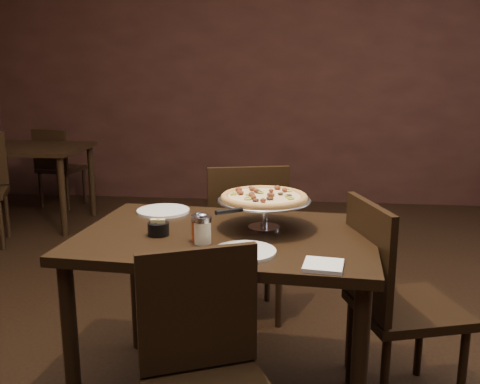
# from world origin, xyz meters

# --- Properties ---
(room) EXTENTS (6.04, 7.04, 2.84)m
(room) POSITION_xyz_m (0.06, 0.03, 1.40)
(room) COLOR black
(room) RESTS_ON ground
(dining_table) EXTENTS (1.24, 0.87, 0.74)m
(dining_table) POSITION_xyz_m (0.00, -0.08, 0.64)
(dining_table) COLOR black
(dining_table) RESTS_ON ground
(background_table) EXTENTS (1.15, 0.76, 0.72)m
(background_table) POSITION_xyz_m (-2.20, 2.37, 0.62)
(background_table) COLOR black
(background_table) RESTS_ON ground
(pizza_stand) EXTENTS (0.39, 0.39, 0.16)m
(pizza_stand) POSITION_xyz_m (0.15, 0.01, 0.87)
(pizza_stand) COLOR silver
(pizza_stand) RESTS_ON dining_table
(parmesan_shaker) EXTENTS (0.07, 0.07, 0.12)m
(parmesan_shaker) POSITION_xyz_m (-0.07, -0.22, 0.80)
(parmesan_shaker) COLOR #F2E5BC
(parmesan_shaker) RESTS_ON dining_table
(pepper_flake_shaker) EXTENTS (0.07, 0.07, 0.12)m
(pepper_flake_shaker) POSITION_xyz_m (-0.09, -0.19, 0.80)
(pepper_flake_shaker) COLOR #9B2C0E
(pepper_flake_shaker) RESTS_ON dining_table
(packet_caddy) EXTENTS (0.09, 0.09, 0.07)m
(packet_caddy) POSITION_xyz_m (-0.27, -0.13, 0.77)
(packet_caddy) COLOR black
(packet_caddy) RESTS_ON dining_table
(napkin_stack) EXTENTS (0.15, 0.15, 0.01)m
(napkin_stack) POSITION_xyz_m (0.37, -0.42, 0.75)
(napkin_stack) COLOR white
(napkin_stack) RESTS_ON dining_table
(plate_left) EXTENTS (0.24, 0.24, 0.01)m
(plate_left) POSITION_xyz_m (-0.34, 0.21, 0.75)
(plate_left) COLOR white
(plate_left) RESTS_ON dining_table
(plate_near) EXTENTS (0.23, 0.23, 0.01)m
(plate_near) POSITION_xyz_m (0.10, -0.31, 0.75)
(plate_near) COLOR white
(plate_near) RESTS_ON dining_table
(serving_spatula) EXTENTS (0.15, 0.15, 0.02)m
(serving_spatula) POSITION_xyz_m (0.03, -0.21, 0.87)
(serving_spatula) COLOR silver
(serving_spatula) RESTS_ON pizza_stand
(chair_far) EXTENTS (0.51, 0.51, 0.90)m
(chair_far) POSITION_xyz_m (0.00, 0.65, 0.49)
(chair_far) COLOR black
(chair_far) RESTS_ON ground
(chair_near) EXTENTS (0.52, 0.52, 0.84)m
(chair_near) POSITION_xyz_m (0.02, -0.67, 0.46)
(chair_near) COLOR black
(chair_near) RESTS_ON ground
(chair_side) EXTENTS (0.51, 0.51, 0.88)m
(chair_side) POSITION_xyz_m (0.68, -0.04, 0.48)
(chair_side) COLOR black
(chair_side) RESTS_ON ground
(bg_chair_far) EXTENTS (0.44, 0.44, 0.81)m
(bg_chair_far) POSITION_xyz_m (-2.15, 2.97, 0.44)
(bg_chair_far) COLOR black
(bg_chair_far) RESTS_ON ground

